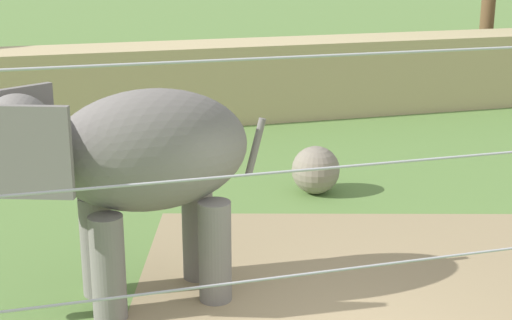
{
  "coord_description": "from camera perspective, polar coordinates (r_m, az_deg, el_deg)",
  "views": [
    {
      "loc": [
        -3.16,
        -7.39,
        4.7
      ],
      "look_at": [
        -0.02,
        3.46,
        1.4
      ],
      "focal_mm": 53.76,
      "sensor_mm": 36.0,
      "label": 1
    }
  ],
  "objects": [
    {
      "name": "embankment_wall",
      "position": [
        20.08,
        -6.85,
        5.59
      ],
      "size": [
        36.0,
        1.8,
        2.03
      ],
      "primitive_type": "cube",
      "color": "tan",
      "rests_on": "ground"
    },
    {
      "name": "elephant",
      "position": [
        9.9,
        -9.45,
        -0.18
      ],
      "size": [
        3.93,
        1.75,
        2.92
      ],
      "color": "slate",
      "rests_on": "ground"
    },
    {
      "name": "enrichment_ball",
      "position": [
        14.53,
        4.46,
        -0.75
      ],
      "size": [
        0.91,
        0.91,
        0.91
      ],
      "primitive_type": "sphere",
      "color": "gray",
      "rests_on": "ground"
    },
    {
      "name": "dirt_patch",
      "position": [
        11.45,
        8.68,
        -8.12
      ],
      "size": [
        7.82,
        6.49,
        0.01
      ],
      "primitive_type": "cube",
      "rotation": [
        0.0,
        0.0,
        -0.29
      ],
      "color": "#937F5B",
      "rests_on": "ground"
    },
    {
      "name": "cable_fence",
      "position": [
        6.34,
        15.66,
        -8.94
      ],
      "size": [
        8.99,
        0.19,
        4.09
      ],
      "color": "brown",
      "rests_on": "ground"
    }
  ]
}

